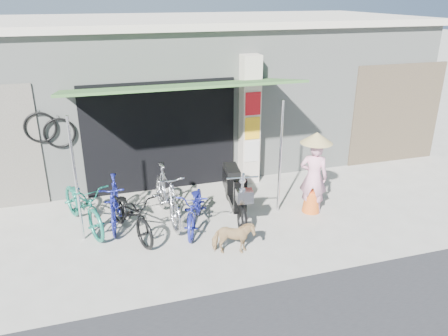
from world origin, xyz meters
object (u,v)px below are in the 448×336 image
object	(u,v)px
bike_navy	(195,207)
moped	(235,191)
bike_teal	(83,204)
nun	(314,173)
bike_blue	(115,202)
street_dog	(233,238)
bike_black	(130,213)
bike_silver	(167,195)

from	to	relation	value
bike_navy	moped	bearing A→B (deg)	36.75
bike_teal	bike_navy	bearing A→B (deg)	-37.01
bike_navy	nun	world-z (taller)	nun
bike_blue	street_dog	distance (m)	2.51
bike_navy	nun	size ratio (longest dim) A/B	0.94
bike_teal	bike_blue	xyz separation A→B (m)	(0.58, -0.05, -0.02)
street_dog	moped	size ratio (longest dim) A/B	0.36
nun	bike_navy	bearing A→B (deg)	30.30
bike_blue	moped	distance (m)	2.37
bike_teal	bike_black	bearing A→B (deg)	-54.02
bike_teal	bike_navy	xyz separation A→B (m)	(2.05, -0.60, -0.08)
bike_black	street_dog	distance (m)	2.01
bike_black	bike_navy	bearing A→B (deg)	-23.06
bike_silver	nun	bearing A→B (deg)	-14.49
bike_blue	bike_silver	world-z (taller)	bike_silver
bike_silver	bike_black	bearing A→B (deg)	-157.27
bike_navy	nun	bearing A→B (deg)	19.57
bike_navy	street_dog	world-z (taller)	bike_navy
bike_teal	nun	xyz separation A→B (m)	(4.51, -0.66, 0.35)
bike_blue	street_dog	world-z (taller)	bike_blue
bike_blue	nun	size ratio (longest dim) A/B	0.93
street_dog	bike_teal	bearing A→B (deg)	68.53
bike_blue	moped	bearing A→B (deg)	-0.46
bike_teal	nun	distance (m)	4.58
bike_teal	bike_blue	world-z (taller)	bike_teal
bike_navy	nun	xyz separation A→B (m)	(2.46, -0.05, 0.43)
bike_navy	moped	xyz separation A→B (m)	(0.87, 0.25, 0.11)
bike_teal	bike_silver	xyz separation A→B (m)	(1.59, -0.15, 0.05)
bike_navy	bike_silver	bearing A→B (deg)	156.79
moped	street_dog	bearing A→B (deg)	-101.38
bike_black	bike_teal	bearing A→B (deg)	126.19
street_dog	moped	xyz separation A→B (m)	(0.47, 1.35, 0.22)
bike_silver	street_dog	world-z (taller)	bike_silver
bike_silver	moped	distance (m)	1.36
bike_black	bike_navy	distance (m)	1.23
bike_silver	moped	size ratio (longest dim) A/B	0.90
bike_teal	bike_black	distance (m)	1.00
bike_teal	nun	size ratio (longest dim) A/B	1.11
nun	bike_silver	bearing A→B (deg)	21.77
bike_blue	bike_silver	xyz separation A→B (m)	(1.01, -0.10, 0.07)
bike_silver	moped	world-z (taller)	moped
bike_teal	street_dog	world-z (taller)	bike_teal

